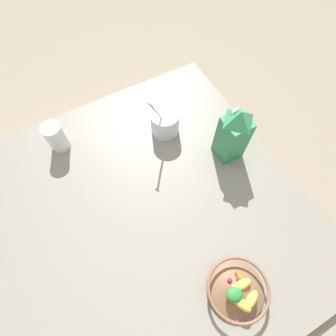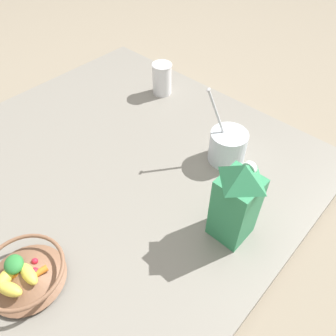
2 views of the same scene
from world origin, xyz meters
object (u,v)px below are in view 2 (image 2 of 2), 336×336
(fruit_bowl, at_px, (24,274))
(yogurt_tub, at_px, (228,145))
(milk_carton, at_px, (236,202))
(drinking_cup, at_px, (162,78))

(fruit_bowl, xyz_separation_m, yogurt_tub, (-0.10, -0.68, 0.02))
(milk_carton, distance_m, drinking_cup, 0.70)
(yogurt_tub, bearing_deg, drinking_cup, -18.42)
(milk_carton, relative_size, yogurt_tub, 1.03)
(yogurt_tub, height_order, drinking_cup, yogurt_tub)
(fruit_bowl, bearing_deg, yogurt_tub, -98.72)
(yogurt_tub, distance_m, drinking_cup, 0.45)
(fruit_bowl, height_order, drinking_cup, drinking_cup)
(drinking_cup, bearing_deg, fruit_bowl, 111.49)
(fruit_bowl, distance_m, milk_carton, 0.54)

